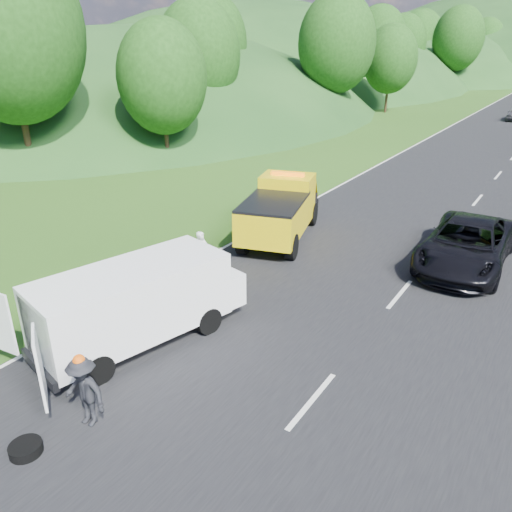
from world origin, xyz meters
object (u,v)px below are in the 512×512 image
Objects in this scene: tow_truck at (281,209)px; suitcase at (114,271)px; child at (206,307)px; spare_tire at (27,454)px; woman at (203,275)px; passing_suv at (463,266)px; white_van at (139,301)px; worker at (89,423)px.

tow_truck is 6.91m from suitcase.
child is at bearing -96.40° from tow_truck.
woman is at bearing 104.99° from spare_tire.
suitcase is at bearing 132.53° from woman.
passing_suv reaches higher than suitcase.
woman is 2.26m from child.
passing_suv is at bearing 71.96° from white_van.
white_van is 3.36m from worker.
worker reaches higher than woman.
spare_tire is (0.96, -4.06, -1.21)m from white_van.
white_van is (0.80, -8.52, 0.02)m from tow_truck.
white_van is 6.97× the size of child.
child is (0.26, 2.37, -1.21)m from white_van.
passing_suv is at bearing -6.82° from tow_truck.
child reaches higher than spare_tire.
white_van reaches higher than passing_suv.
white_van is 4.21× the size of woman.
tow_truck reaches higher than spare_tire.
tow_truck is 9.70× the size of spare_tire.
worker is (2.53, -6.93, 0.00)m from woman.
spare_tire is at bearing -98.28° from tow_truck.
spare_tire is (1.75, -12.58, -1.19)m from tow_truck.
woman is at bearing -143.34° from passing_suv.
suitcase is 0.89× the size of spare_tire.
tow_truck reaches higher than suitcase.
woman is at bearing 39.12° from suitcase.
passing_suv is at bearing 37.95° from suitcase.
spare_tire is at bearing -111.19° from passing_suv.
white_van is 10.39× the size of spare_tire.
white_van is 11.69× the size of suitcase.
white_van reaches higher than woman.
white_van is at bearing -100.86° from tow_truck.
child is at bearing 2.23° from suitcase.
worker is (2.10, -11.37, -1.19)m from tow_truck.
white_van is at bearing -82.99° from child.
suitcase is (-3.50, 2.23, -0.93)m from white_van.
tow_truck is at bearing 97.94° from spare_tire.
tow_truck is 7.02m from passing_suv.
woman is at bearing -111.67° from tow_truck.
passing_suv is (9.52, 7.42, -0.28)m from suitcase.
white_van is 11.44m from passing_suv.
worker is (1.04, -5.22, 0.00)m from child.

